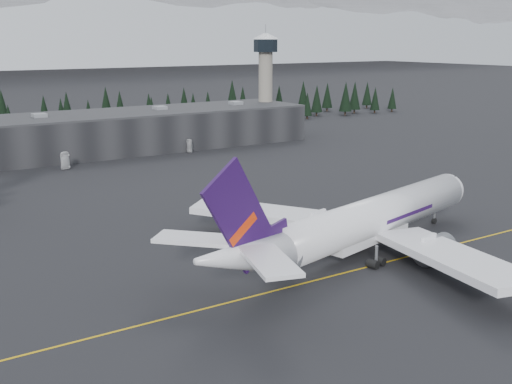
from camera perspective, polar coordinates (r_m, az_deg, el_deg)
ground at (r=102.72m, az=6.17°, el=-7.08°), size 1400.00×1400.00×0.00m
taxiline at (r=101.29m, az=6.89°, el=-7.40°), size 400.00×0.40×0.02m
terminal at (r=210.36m, az=-15.93°, el=4.89°), size 160.00×30.00×12.60m
control_tower at (r=244.10m, az=0.86°, el=10.56°), size 10.00×10.00×37.70m
treeline at (r=245.51m, az=-18.58°, el=6.16°), size 360.00×20.00×15.00m
jet_main at (r=108.08m, az=8.93°, el=-2.80°), size 70.39×64.20×21.06m
gse_vehicle_a at (r=188.05m, az=-16.59°, el=2.14°), size 2.40×5.19×1.44m
gse_vehicle_b at (r=208.28m, az=-5.88°, el=3.71°), size 4.66×4.01×1.51m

